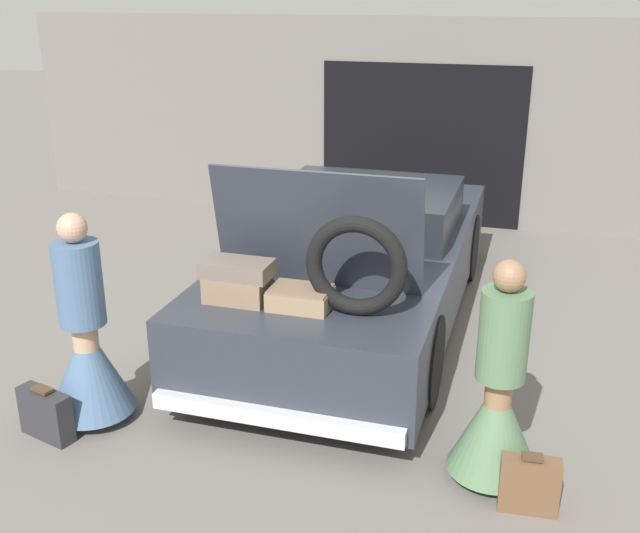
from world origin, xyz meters
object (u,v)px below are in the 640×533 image
Objects in this scene: person_left at (87,349)px; suitcase_beside_left_person at (46,414)px; person_right at (497,405)px; car at (358,262)px; suitcase_beside_right_person at (529,484)px.

person_left reaches higher than suitcase_beside_left_person.
person_left is 0.55m from suitcase_beside_left_person.
person_right is 3.34× the size of suitcase_beside_left_person.
person_left is 1.05× the size of person_right.
car reaches higher than person_right.
car is at bearing 58.12° from suitcase_beside_left_person.
suitcase_beside_left_person is (-0.18, -0.34, -0.39)m from person_left.
suitcase_beside_left_person is (-3.19, -0.45, -0.37)m from person_right.
person_left is at bearing 62.57° from suitcase_beside_left_person.
suitcase_beside_left_person is 1.16× the size of suitcase_beside_right_person.
person_right is 0.53m from suitcase_beside_right_person.
car is 3.12m from suitcase_beside_right_person.
car is 3.07× the size of person_right.
person_right is at bearing 131.27° from suitcase_beside_right_person.
suitcase_beside_right_person is (3.27, -0.17, -0.39)m from person_left.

